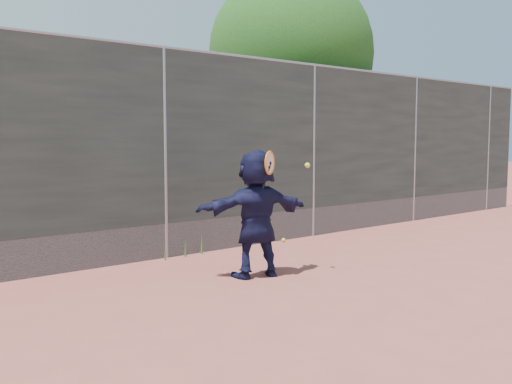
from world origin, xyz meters
TOP-DOWN VIEW (x-y plane):
  - ground at (0.00, 0.00)m, footprint 80.00×80.00m
  - player at (0.28, 1.79)m, footprint 1.55×0.84m
  - ball_ground at (2.16, 3.35)m, footprint 0.07×0.07m
  - fence at (-0.00, 3.50)m, footprint 20.00×0.06m
  - swing_action at (0.39, 1.59)m, footprint 0.74×0.19m
  - tree_right at (4.68, 5.75)m, footprint 3.78×3.60m
  - weed_clump at (0.29, 3.38)m, footprint 0.68×0.07m

SIDE VIEW (x-z plane):
  - ground at x=0.00m, z-range 0.00..0.00m
  - ball_ground at x=2.16m, z-range 0.00..0.07m
  - weed_clump at x=0.29m, z-range -0.02..0.28m
  - player at x=0.28m, z-range 0.00..1.59m
  - swing_action at x=0.39m, z-range 1.15..1.66m
  - fence at x=0.00m, z-range 0.07..3.09m
  - tree_right at x=4.68m, z-range 0.80..6.19m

